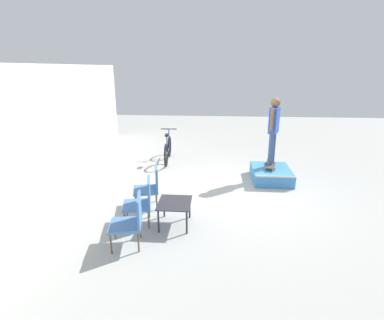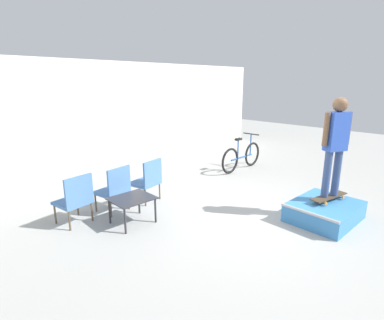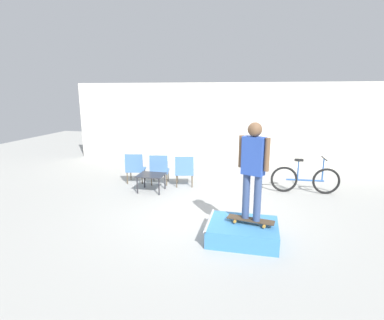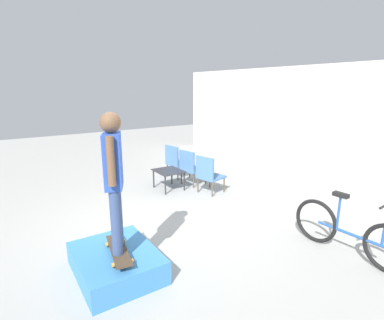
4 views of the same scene
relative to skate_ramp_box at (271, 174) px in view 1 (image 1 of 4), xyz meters
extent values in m
plane|color=#A8A8A3|center=(-0.92, 1.14, -0.16)|extent=(24.00, 24.00, 0.00)
cube|color=white|center=(-0.92, 5.88, 1.34)|extent=(12.00, 0.06, 3.00)
cube|color=#3D84C6|center=(0.00, 0.00, 0.00)|extent=(1.26, 1.00, 0.32)
cylinder|color=#B7B7BC|center=(-0.63, 0.00, 0.16)|extent=(0.05, 1.00, 0.05)
cube|color=#473828|center=(0.14, 0.01, 0.25)|extent=(0.87, 0.35, 0.02)
cylinder|color=gold|center=(0.42, 0.07, 0.21)|extent=(0.06, 0.04, 0.05)
cylinder|color=gold|center=(0.38, -0.15, 0.21)|extent=(0.06, 0.04, 0.05)
cylinder|color=gold|center=(-0.10, 0.16, 0.21)|extent=(0.06, 0.04, 0.05)
cylinder|color=gold|center=(-0.14, -0.06, 0.21)|extent=(0.06, 0.04, 0.05)
cylinder|color=#384C7A|center=(0.04, 0.05, 0.68)|extent=(0.13, 0.13, 0.84)
cylinder|color=#384C7A|center=(0.24, -0.04, 0.68)|extent=(0.13, 0.13, 0.84)
cube|color=#2D51B7|center=(0.14, 0.01, 1.44)|extent=(0.43, 0.33, 0.67)
cylinder|color=brown|center=(-0.08, 0.10, 1.49)|extent=(0.09, 0.09, 0.57)
cylinder|color=brown|center=(0.36, -0.09, 1.49)|extent=(0.09, 0.09, 0.57)
sphere|color=brown|center=(0.14, 0.01, 1.89)|extent=(0.25, 0.25, 0.25)
cube|color=#2D2D33|center=(-2.60, 2.26, 0.30)|extent=(0.71, 0.62, 0.02)
cylinder|color=#2D2D33|center=(-2.90, 2.00, 0.06)|extent=(0.04, 0.04, 0.45)
cylinder|color=#2D2D33|center=(-2.29, 2.00, 0.06)|extent=(0.04, 0.04, 0.45)
cylinder|color=#2D2D33|center=(-2.90, 2.52, 0.06)|extent=(0.04, 0.04, 0.45)
cylinder|color=#2D2D33|center=(-2.29, 2.52, 0.06)|extent=(0.04, 0.04, 0.45)
cylinder|color=brown|center=(-3.18, 3.24, 0.02)|extent=(0.03, 0.03, 0.36)
cylinder|color=brown|center=(-3.61, 3.16, 0.02)|extent=(0.03, 0.03, 0.36)
cylinder|color=brown|center=(-3.10, 2.81, 0.02)|extent=(0.03, 0.03, 0.36)
cylinder|color=brown|center=(-3.53, 2.73, 0.02)|extent=(0.03, 0.03, 0.36)
cube|color=#4C7AB7|center=(-3.35, 2.99, 0.22)|extent=(0.61, 0.61, 0.05)
cube|color=#4C7AB7|center=(-3.31, 2.75, 0.49)|extent=(0.52, 0.13, 0.50)
cylinder|color=brown|center=(-2.43, 3.25, 0.02)|extent=(0.03, 0.03, 0.36)
cylinder|color=brown|center=(-2.86, 3.16, 0.02)|extent=(0.03, 0.03, 0.36)
cylinder|color=brown|center=(-2.34, 2.81, 0.02)|extent=(0.03, 0.03, 0.36)
cylinder|color=brown|center=(-2.77, 2.73, 0.02)|extent=(0.03, 0.03, 0.36)
cube|color=#4C7AB7|center=(-2.60, 2.99, 0.22)|extent=(0.61, 0.61, 0.05)
cube|color=#4C7AB7|center=(-2.55, 2.75, 0.49)|extent=(0.52, 0.14, 0.50)
cylinder|color=brown|center=(-1.68, 3.25, 0.02)|extent=(0.03, 0.03, 0.36)
cylinder|color=brown|center=(-2.11, 3.15, 0.02)|extent=(0.03, 0.03, 0.36)
cylinder|color=brown|center=(-1.58, 2.82, 0.02)|extent=(0.03, 0.03, 0.36)
cylinder|color=brown|center=(-2.01, 2.72, 0.02)|extent=(0.03, 0.03, 0.36)
cube|color=#4C7AB7|center=(-1.84, 2.99, 0.22)|extent=(0.62, 0.62, 0.05)
cube|color=#4C7AB7|center=(-1.79, 2.75, 0.49)|extent=(0.52, 0.16, 0.50)
torus|color=black|center=(2.02, 3.06, 0.19)|extent=(0.71, 0.10, 0.71)
torus|color=black|center=(0.94, 3.00, 0.19)|extent=(0.71, 0.10, 0.71)
cylinder|color=#2856A3|center=(1.48, 3.03, 0.19)|extent=(0.98, 0.10, 0.04)
cylinder|color=#2856A3|center=(1.29, 3.02, 0.45)|extent=(0.04, 0.04, 0.52)
cube|color=black|center=(1.29, 3.02, 0.74)|extent=(0.23, 0.11, 0.06)
cylinder|color=#2856A3|center=(1.92, 3.06, 0.50)|extent=(0.04, 0.04, 0.62)
cylinder|color=black|center=(1.92, 3.06, 0.81)|extent=(0.06, 0.52, 0.03)
camera|label=1|loc=(-7.71, 1.52, 2.74)|focal=28.00mm
camera|label=2|loc=(-5.15, -2.01, 2.26)|focal=28.00mm
camera|label=3|loc=(0.19, -5.16, 2.53)|focal=28.00mm
camera|label=4|loc=(3.56, -1.11, 2.30)|focal=28.00mm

